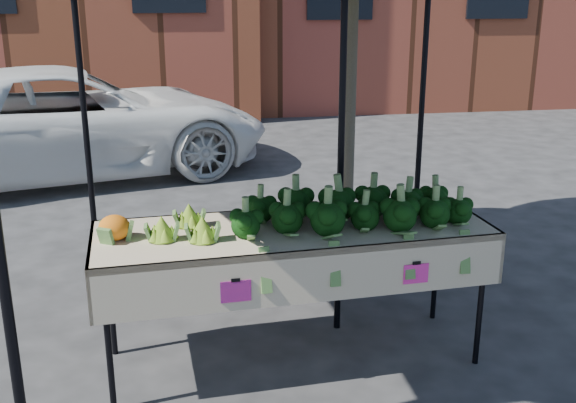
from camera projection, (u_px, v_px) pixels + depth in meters
The scene contains 7 objects.
ground at pixel (257, 364), 4.31m from camera, with size 90.00×90.00×0.00m, color #242426.
table at pixel (293, 295), 4.24m from camera, with size 2.45×0.96×0.90m.
canopy at pixel (286, 136), 4.38m from camera, with size 3.16×3.16×2.74m, color black, non-canonical shape.
broccoli_heap at pixel (350, 203), 4.14m from camera, with size 1.53×0.56×0.25m, color black.
romanesco_cluster at pixel (182, 218), 3.96m from camera, with size 0.42×0.46×0.19m, color #8AA62D.
cauliflower_pair at pixel (114, 225), 3.87m from camera, with size 0.19×0.19×0.17m, color orange.
street_tree at pixel (349, 31), 5.18m from camera, with size 2.00×2.00×3.94m, color #1E4C14, non-canonical shape.
Camera 1 is at (-0.41, -3.78, 2.28)m, focal length 42.19 mm.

